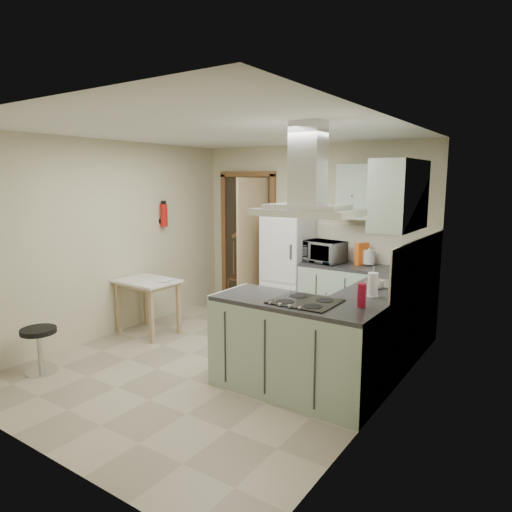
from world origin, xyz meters
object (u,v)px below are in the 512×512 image
Objects in this scene: stool at (40,350)px; microwave at (324,252)px; fridge at (288,268)px; peninsula at (295,347)px; drop_leaf_table at (148,307)px; extractor_hood at (307,212)px; bentwood_chair at (245,278)px.

microwave reaches higher than stool.
stool is at bearing -111.54° from fridge.
stool is 0.91× the size of microwave.
drop_leaf_table is (-2.42, 0.40, -0.09)m from peninsula.
extractor_hood is 2.20m from microwave.
fridge is 2.57m from extractor_hood.
extractor_hood reaches higher than stool.
extractor_hood is at bearing 23.33° from stool.
drop_leaf_table is at bearing 89.32° from stool.
bentwood_chair is (0.42, 1.59, 0.15)m from drop_leaf_table.
fridge reaches higher than drop_leaf_table.
microwave is (1.79, 3.05, 0.80)m from stool.
bentwood_chair is at bearing 82.02° from stool.
fridge is 0.64m from microwave.
fridge is at bearing 121.74° from peninsula.
microwave is (1.77, 1.55, 0.69)m from drop_leaf_table.
drop_leaf_table is 0.75× the size of bentwood_chair.
drop_leaf_table is 1.50m from stool.
peninsula is 3.21× the size of stool.
peninsula is at bearing 24.18° from stool.
peninsula is 1.72× the size of extractor_hood.
drop_leaf_table is 1.59× the size of stool.
extractor_hood reaches higher than drop_leaf_table.
drop_leaf_table is (-2.52, 0.40, -1.36)m from extractor_hood.
drop_leaf_table is 1.65m from bentwood_chair.
extractor_hood is 1.17× the size of drop_leaf_table.
fridge is at bearing 68.46° from stool.
extractor_hood is at bearing 0.00° from peninsula.
extractor_hood is 3.14m from bentwood_chair.
drop_leaf_table is at bearing -127.20° from fridge.
extractor_hood reaches higher than fridge.
extractor_hood is at bearing -56.21° from fridge.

